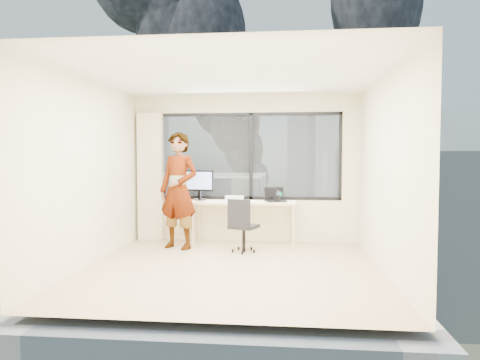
# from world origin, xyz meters

# --- Properties ---
(floor) EXTENTS (4.00, 4.00, 0.01)m
(floor) POSITION_xyz_m (0.00, 0.00, 0.00)
(floor) COLOR tan
(floor) RESTS_ON ground
(ceiling) EXTENTS (4.00, 4.00, 0.01)m
(ceiling) POSITION_xyz_m (0.00, 0.00, 2.60)
(ceiling) COLOR white
(ceiling) RESTS_ON ground
(wall_front) EXTENTS (4.00, 0.01, 2.60)m
(wall_front) POSITION_xyz_m (0.00, -2.00, 1.30)
(wall_front) COLOR #F7EABF
(wall_front) RESTS_ON ground
(wall_left) EXTENTS (0.01, 4.00, 2.60)m
(wall_left) POSITION_xyz_m (-2.00, 0.00, 1.30)
(wall_left) COLOR #F7EABF
(wall_left) RESTS_ON ground
(wall_right) EXTENTS (0.01, 4.00, 2.60)m
(wall_right) POSITION_xyz_m (2.00, 0.00, 1.30)
(wall_right) COLOR #F7EABF
(wall_right) RESTS_ON ground
(window_wall) EXTENTS (3.30, 0.16, 1.55)m
(window_wall) POSITION_xyz_m (0.05, 2.00, 1.52)
(window_wall) COLOR black
(window_wall) RESTS_ON ground
(curtain) EXTENTS (0.45, 0.14, 2.30)m
(curtain) POSITION_xyz_m (-1.72, 1.88, 1.15)
(curtain) COLOR beige
(curtain) RESTS_ON floor
(desk) EXTENTS (1.80, 0.60, 0.75)m
(desk) POSITION_xyz_m (0.00, 1.66, 0.38)
(desk) COLOR beige
(desk) RESTS_ON floor
(chair) EXTENTS (0.57, 0.57, 0.88)m
(chair) POSITION_xyz_m (0.06, 1.02, 0.44)
(chair) COLOR black
(chair) RESTS_ON floor
(person) EXTENTS (0.82, 0.68, 1.92)m
(person) POSITION_xyz_m (-1.04, 1.21, 0.96)
(person) COLOR #2D2D33
(person) RESTS_ON floor
(monitor) EXTENTS (0.55, 0.21, 0.54)m
(monitor) POSITION_xyz_m (-0.80, 1.78, 1.02)
(monitor) COLOR black
(monitor) RESTS_ON desk
(game_console) EXTENTS (0.37, 0.33, 0.08)m
(game_console) POSITION_xyz_m (-0.19, 1.88, 0.79)
(game_console) COLOR white
(game_console) RESTS_ON desk
(laptop) EXTENTS (0.43, 0.44, 0.22)m
(laptop) POSITION_xyz_m (0.55, 1.66, 0.86)
(laptop) COLOR black
(laptop) RESTS_ON desk
(cellphone) EXTENTS (0.13, 0.07, 0.01)m
(cellphone) POSITION_xyz_m (0.03, 1.53, 0.76)
(cellphone) COLOR black
(cellphone) RESTS_ON desk
(pen_cup) EXTENTS (0.10, 0.10, 0.11)m
(pen_cup) POSITION_xyz_m (0.58, 1.57, 0.80)
(pen_cup) COLOR black
(pen_cup) RESTS_ON desk
(handbag) EXTENTS (0.27, 0.15, 0.20)m
(handbag) POSITION_xyz_m (0.55, 1.83, 0.85)
(handbag) COLOR #0C4C3F
(handbag) RESTS_ON desk
(exterior_ground) EXTENTS (400.00, 400.00, 0.04)m
(exterior_ground) POSITION_xyz_m (0.00, 120.00, -14.00)
(exterior_ground) COLOR #515B3D
(exterior_ground) RESTS_ON ground
(near_bldg_a) EXTENTS (16.00, 12.00, 14.00)m
(near_bldg_a) POSITION_xyz_m (-9.00, 30.00, -7.00)
(near_bldg_a) COLOR #F2E8CB
(near_bldg_a) RESTS_ON exterior_ground
(near_bldg_b) EXTENTS (14.00, 13.00, 16.00)m
(near_bldg_b) POSITION_xyz_m (12.00, 38.00, -6.00)
(near_bldg_b) COLOR white
(near_bldg_b) RESTS_ON exterior_ground
(far_tower_a) EXTENTS (14.00, 14.00, 28.00)m
(far_tower_a) POSITION_xyz_m (-35.00, 95.00, 0.00)
(far_tower_a) COLOR silver
(far_tower_a) RESTS_ON exterior_ground
(far_tower_b) EXTENTS (13.00, 13.00, 30.00)m
(far_tower_b) POSITION_xyz_m (8.00, 120.00, 1.00)
(far_tower_b) COLOR silver
(far_tower_b) RESTS_ON exterior_ground
(far_tower_c) EXTENTS (15.00, 15.00, 26.00)m
(far_tower_c) POSITION_xyz_m (45.00, 140.00, -1.00)
(far_tower_c) COLOR silver
(far_tower_c) RESTS_ON exterior_ground
(far_tower_d) EXTENTS (16.00, 14.00, 22.00)m
(far_tower_d) POSITION_xyz_m (-60.00, 150.00, -3.00)
(far_tower_d) COLOR silver
(far_tower_d) RESTS_ON exterior_ground
(hill_a) EXTENTS (288.00, 216.00, 90.00)m
(hill_a) POSITION_xyz_m (-120.00, 320.00, -14.00)
(hill_a) COLOR slate
(hill_a) RESTS_ON exterior_ground
(hill_b) EXTENTS (300.00, 220.00, 96.00)m
(hill_b) POSITION_xyz_m (100.00, 320.00, -14.00)
(hill_b) COLOR slate
(hill_b) RESTS_ON exterior_ground
(tree_a) EXTENTS (7.00, 7.00, 8.00)m
(tree_a) POSITION_xyz_m (-16.00, 22.00, -10.00)
(tree_a) COLOR #1A4E1B
(tree_a) RESTS_ON exterior_ground
(tree_b) EXTENTS (7.60, 7.60, 9.00)m
(tree_b) POSITION_xyz_m (4.00, 18.00, -9.50)
(tree_b) COLOR #1A4E1B
(tree_b) RESTS_ON exterior_ground
(smoke_plume_a) EXTENTS (40.00, 24.00, 90.00)m
(smoke_plume_a) POSITION_xyz_m (-10.00, 150.00, 39.00)
(smoke_plume_a) COLOR black
(smoke_plume_a) RESTS_ON exterior_ground
(smoke_plume_b) EXTENTS (30.00, 18.00, 70.00)m
(smoke_plume_b) POSITION_xyz_m (55.00, 170.00, 27.00)
(smoke_plume_b) COLOR black
(smoke_plume_b) RESTS_ON exterior_ground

